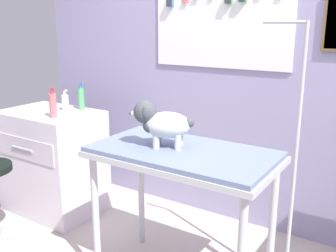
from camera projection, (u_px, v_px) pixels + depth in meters
rear_wall_panel at (242, 80)px, 2.97m from camera, size 4.00×0.11×2.30m
grooming_table at (182, 164)px, 2.26m from camera, size 1.09×0.59×0.88m
grooming_arm at (293, 173)px, 2.24m from camera, size 0.30×0.11×1.60m
dog at (161, 123)px, 2.25m from camera, size 0.37×0.27×0.27m
counter_left at (53, 161)px, 3.32m from camera, size 0.80×0.58×0.88m
conditioner_bottle at (53, 105)px, 2.98m from camera, size 0.06×0.06×0.23m
detangler_spray at (81, 98)px, 3.26m from camera, size 0.05×0.05×0.23m
spray_bottle_short at (65, 102)px, 3.23m from camera, size 0.06×0.06×0.18m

